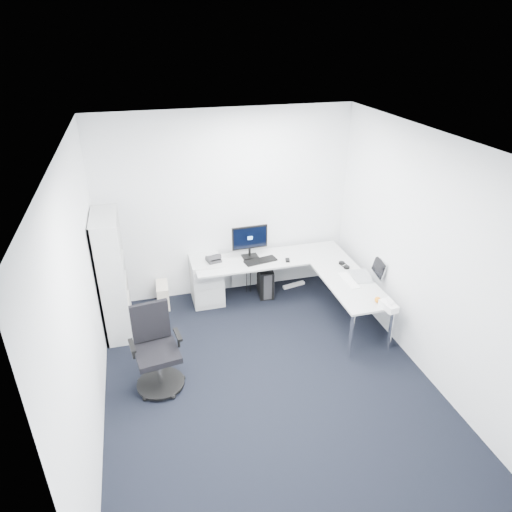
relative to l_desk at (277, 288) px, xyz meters
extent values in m
plane|color=black|center=(-0.55, -1.40, -0.32)|extent=(4.20, 4.20, 0.00)
plane|color=white|center=(-0.55, -1.40, 2.38)|extent=(4.20, 4.20, 0.00)
cube|color=white|center=(-0.55, 0.70, 1.03)|extent=(3.60, 0.02, 2.70)
cube|color=white|center=(-0.55, -3.50, 1.03)|extent=(3.60, 0.02, 2.70)
cube|color=white|center=(-2.35, -1.40, 1.03)|extent=(0.02, 4.20, 2.70)
cube|color=white|center=(1.25, -1.40, 1.03)|extent=(0.02, 4.20, 2.70)
cube|color=#B5B7B7|center=(-0.93, 0.46, 0.01)|extent=(0.43, 0.54, 0.67)
cube|color=black|center=(-0.06, 0.43, -0.10)|extent=(0.25, 0.47, 0.44)
cube|color=beige|center=(-1.57, 0.47, -0.15)|extent=(0.18, 0.37, 0.35)
cube|color=white|center=(0.44, 0.49, -0.30)|extent=(0.37, 0.14, 0.04)
cube|color=black|center=(-0.18, 0.24, 0.33)|extent=(0.49, 0.25, 0.02)
cube|color=black|center=(0.20, 0.15, 0.34)|extent=(0.08, 0.10, 0.03)
cube|color=white|center=(0.80, -0.59, 0.33)|extent=(0.12, 0.43, 0.01)
sphere|color=orange|center=(0.90, -1.16, 0.36)|extent=(0.08, 0.08, 0.08)
cube|color=white|center=(0.96, -1.32, 0.36)|extent=(0.16, 0.25, 0.08)
camera|label=1|loc=(-1.72, -5.28, 3.32)|focal=32.00mm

